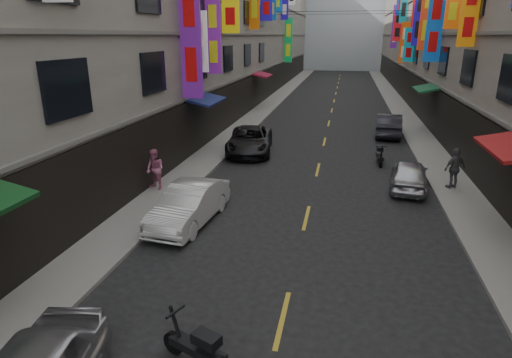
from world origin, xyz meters
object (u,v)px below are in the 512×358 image
at_px(car_right_far, 389,125).
at_px(car_right_mid, 409,174).
at_px(scooter_crossing, 198,348).
at_px(car_left_far, 250,140).
at_px(scooter_far_right, 380,155).
at_px(pedestrian_lfar, 155,169).
at_px(car_left_mid, 189,204).
at_px(pedestrian_rfar, 455,168).

bearing_deg(car_right_far, car_right_mid, 94.26).
relative_size(scooter_crossing, car_right_mid, 0.46).
bearing_deg(car_left_far, car_right_mid, -36.76).
distance_m(scooter_crossing, car_right_mid, 13.05).
bearing_deg(scooter_crossing, scooter_far_right, 6.58).
bearing_deg(car_right_far, pedestrian_lfar, 55.35).
bearing_deg(car_left_far, pedestrian_lfar, -117.17).
xyz_separation_m(car_left_mid, pedestrian_rfar, (9.81, 5.44, 0.29)).
height_order(car_left_mid, car_right_far, car_right_far).
height_order(scooter_crossing, car_right_far, car_right_far).
distance_m(car_right_mid, pedestrian_rfar, 1.85).
relative_size(scooter_far_right, car_left_far, 0.35).
bearing_deg(car_left_far, scooter_crossing, -88.58).
bearing_deg(scooter_far_right, car_left_far, -8.05).
distance_m(car_left_mid, car_left_far, 9.81).
bearing_deg(pedestrian_rfar, scooter_far_right, -83.12).
relative_size(car_right_mid, pedestrian_lfar, 2.17).
height_order(car_left_far, car_right_mid, car_left_far).
xyz_separation_m(pedestrian_lfar, pedestrian_rfar, (12.32, 2.68, 0.01)).
height_order(scooter_far_right, car_left_far, car_left_far).
bearing_deg(pedestrian_rfar, scooter_crossing, 28.05).
relative_size(car_right_far, pedestrian_lfar, 2.58).
relative_size(scooter_far_right, car_right_mid, 0.48).
relative_size(scooter_far_right, car_left_mid, 0.43).
relative_size(scooter_crossing, car_right_far, 0.38).
bearing_deg(scooter_crossing, car_left_far, 31.54).
distance_m(car_right_far, pedestrian_rfar, 10.50).
height_order(car_left_mid, car_right_mid, car_left_mid).
relative_size(car_left_far, car_right_mid, 1.37).
xyz_separation_m(car_left_far, pedestrian_lfar, (-2.51, -7.04, 0.27)).
distance_m(scooter_crossing, scooter_far_right, 16.19).
bearing_deg(car_right_far, car_left_mid, 67.38).
bearing_deg(car_left_mid, pedestrian_lfar, 137.58).
relative_size(car_left_far, pedestrian_lfar, 2.98).
distance_m(car_left_mid, pedestrian_rfar, 11.23).
distance_m(scooter_far_right, pedestrian_rfar, 4.56).
bearing_deg(pedestrian_lfar, scooter_crossing, -35.20).
relative_size(pedestrian_lfar, pedestrian_rfar, 0.98).
bearing_deg(scooter_crossing, pedestrian_lfar, 51.24).
relative_size(car_left_mid, pedestrian_lfar, 2.47).
height_order(scooter_far_right, car_right_mid, car_right_mid).
relative_size(car_left_mid, pedestrian_rfar, 2.43).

